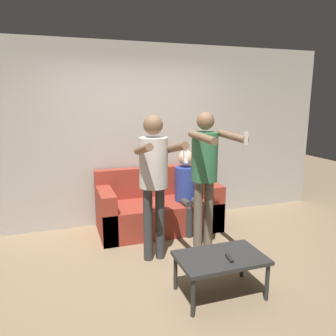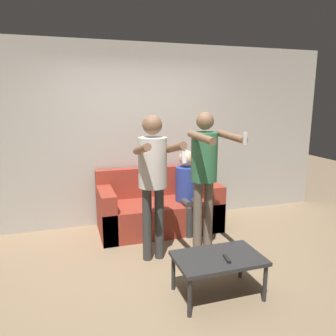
{
  "view_description": "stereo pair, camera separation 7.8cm",
  "coord_description": "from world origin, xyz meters",
  "px_view_note": "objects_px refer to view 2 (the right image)",
  "views": [
    {
      "loc": [
        -1.1,
        -3.15,
        1.89
      ],
      "look_at": [
        0.23,
        0.79,
        1.01
      ],
      "focal_mm": 35.0,
      "sensor_mm": 36.0,
      "label": 1
    },
    {
      "loc": [
        -1.03,
        -3.17,
        1.89
      ],
      "look_at": [
        0.23,
        0.79,
        1.01
      ],
      "focal_mm": 35.0,
      "sensor_mm": 36.0,
      "label": 2
    }
  ],
  "objects_px": {
    "person_seated": "(188,187)",
    "coffee_table": "(218,261)",
    "person_standing_left": "(153,171)",
    "person_standing_right": "(205,166)",
    "remote_on_table": "(227,259)",
    "couch": "(158,209)"
  },
  "relations": [
    {
      "from": "person_seated",
      "to": "remote_on_table",
      "type": "relative_size",
      "value": 7.63
    },
    {
      "from": "coffee_table",
      "to": "remote_on_table",
      "type": "height_order",
      "value": "remote_on_table"
    },
    {
      "from": "couch",
      "to": "coffee_table",
      "type": "xyz_separation_m",
      "value": [
        0.08,
        -1.82,
        0.06
      ]
    },
    {
      "from": "couch",
      "to": "person_standing_right",
      "type": "distance_m",
      "value": 1.26
    },
    {
      "from": "person_standing_right",
      "to": "person_seated",
      "type": "bearing_deg",
      "value": 84.6
    },
    {
      "from": "person_standing_right",
      "to": "couch",
      "type": "bearing_deg",
      "value": 109.08
    },
    {
      "from": "person_standing_left",
      "to": "person_seated",
      "type": "bearing_deg",
      "value": 46.29
    },
    {
      "from": "person_standing_left",
      "to": "coffee_table",
      "type": "distance_m",
      "value": 1.22
    },
    {
      "from": "person_standing_left",
      "to": "coffee_table",
      "type": "height_order",
      "value": "person_standing_left"
    },
    {
      "from": "person_seated",
      "to": "coffee_table",
      "type": "xyz_separation_m",
      "value": [
        -0.31,
        -1.64,
        -0.29
      ]
    },
    {
      "from": "coffee_table",
      "to": "remote_on_table",
      "type": "xyz_separation_m",
      "value": [
        0.05,
        -0.08,
        0.06
      ]
    },
    {
      "from": "remote_on_table",
      "to": "coffee_table",
      "type": "bearing_deg",
      "value": 119.49
    },
    {
      "from": "person_seated",
      "to": "coffee_table",
      "type": "bearing_deg",
      "value": -100.59
    },
    {
      "from": "couch",
      "to": "coffee_table",
      "type": "relative_size",
      "value": 2.06
    },
    {
      "from": "person_standing_right",
      "to": "coffee_table",
      "type": "relative_size",
      "value": 2.07
    },
    {
      "from": "person_standing_left",
      "to": "person_standing_right",
      "type": "distance_m",
      "value": 0.64
    },
    {
      "from": "person_standing_left",
      "to": "person_seated",
      "type": "height_order",
      "value": "person_standing_left"
    },
    {
      "from": "couch",
      "to": "person_seated",
      "type": "bearing_deg",
      "value": -24.17
    },
    {
      "from": "couch",
      "to": "person_standing_right",
      "type": "xyz_separation_m",
      "value": [
        0.32,
        -0.92,
        0.8
      ]
    },
    {
      "from": "couch",
      "to": "coffee_table",
      "type": "distance_m",
      "value": 1.82
    },
    {
      "from": "person_standing_right",
      "to": "remote_on_table",
      "type": "height_order",
      "value": "person_standing_right"
    },
    {
      "from": "person_standing_right",
      "to": "coffee_table",
      "type": "distance_m",
      "value": 1.19
    }
  ]
}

